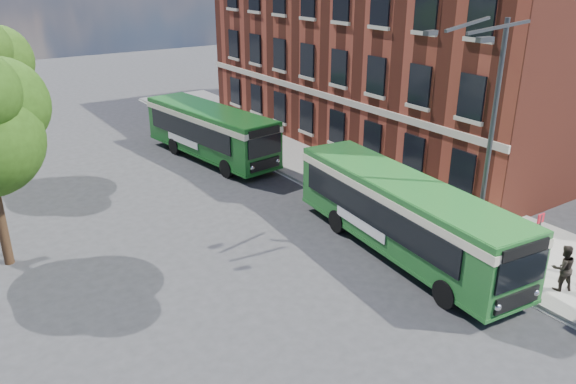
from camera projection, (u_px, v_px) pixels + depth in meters
ground at (339, 272)px, 20.93m from camera, size 120.00×120.00×0.00m
pavement at (347, 173)px, 30.68m from camera, size 6.00×48.00×0.15m
kerb_line at (302, 185)px, 29.12m from camera, size 0.12×48.00×0.01m
brick_office at (398, 28)px, 34.78m from camera, size 12.10×26.00×14.20m
street_lamp at (484, 140)px, 20.10m from camera, size 2.96×2.38×9.00m
bus_stop_sign at (537, 240)px, 20.03m from camera, size 0.35×0.08×2.52m
bus_front at (403, 210)px, 21.65m from camera, size 3.57×11.43×3.02m
bus_rear at (210, 129)px, 32.48m from camera, size 3.81×10.36×3.02m
pedestrian_a at (475, 225)px, 22.34m from camera, size 0.71×0.57×1.70m
pedestrian_b at (563, 268)px, 19.22m from camera, size 1.02×0.95×1.69m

